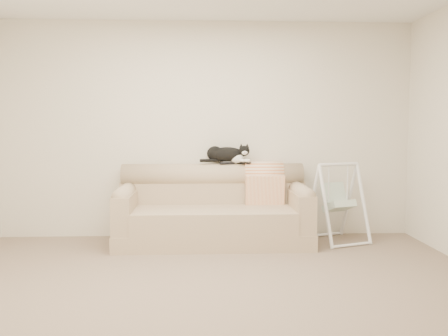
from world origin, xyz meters
The scene contains 8 objects.
ground_plane centered at (0.00, 0.00, 0.00)m, with size 5.00×5.00×0.00m, color #725F4E.
room_shell centered at (0.00, 0.00, 1.53)m, with size 5.04×4.04×2.60m.
sofa centered at (0.07, 1.62, 0.35)m, with size 2.20×0.93×0.90m.
remote_a centered at (0.24, 1.84, 0.91)m, with size 0.19×0.08×0.03m.
remote_b centered at (0.45, 1.84, 0.91)m, with size 0.16×0.14×0.02m.
tuxedo_cat centered at (0.24, 1.87, 1.01)m, with size 0.60×0.27×0.24m.
throw_blanket centered at (0.68, 1.84, 0.72)m, with size 0.46×0.38×0.58m.
baby_swing centered at (1.52, 1.61, 0.46)m, with size 0.74×0.76×0.93m.
Camera 1 is at (-0.07, -4.08, 1.37)m, focal length 40.00 mm.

